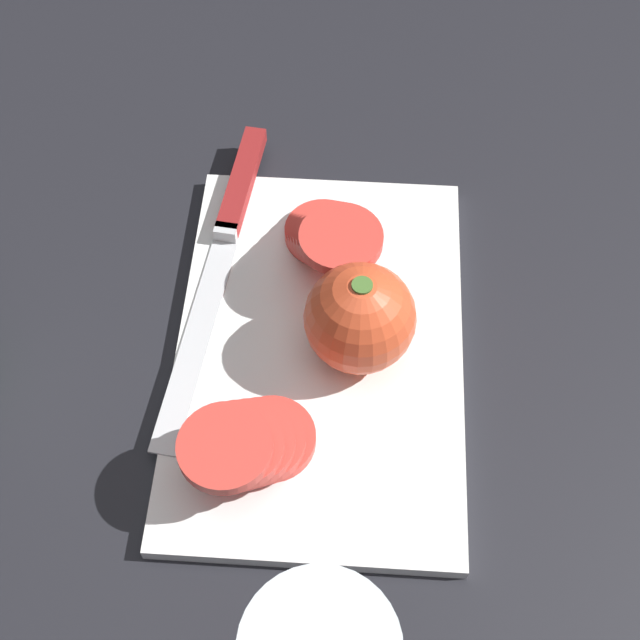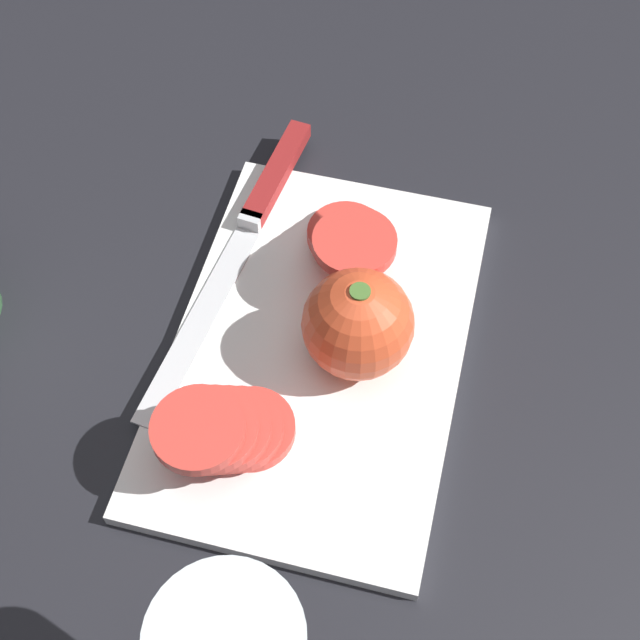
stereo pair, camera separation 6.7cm
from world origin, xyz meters
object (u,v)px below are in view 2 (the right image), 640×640
Objects in this scene: knife at (261,203)px; tomato_slice_stack_near at (350,238)px; whole_tomato at (357,328)px; tomato_slice_stack_far at (225,429)px.

tomato_slice_stack_near reaches higher than knife.
whole_tomato reaches higher than tomato_slice_stack_near.
tomato_slice_stack_near is at bearing 72.97° from knife.
tomato_slice_stack_near is at bearing -164.03° from whole_tomato.
tomato_slice_stack_near is at bearing 165.50° from tomato_slice_stack_far.
tomato_slice_stack_far is at bearing 16.54° from knife.
tomato_slice_stack_far is (0.09, -0.07, -0.02)m from whole_tomato.
knife is (-0.13, -0.11, -0.04)m from whole_tomato.
tomato_slice_stack_near is (-0.09, -0.03, -0.01)m from whole_tomato.
knife is 2.88× the size of tomato_slice_stack_near.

